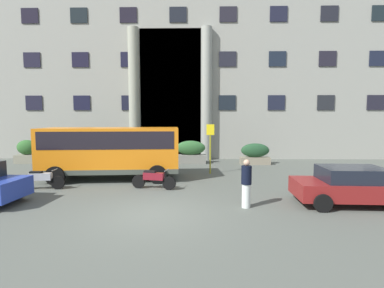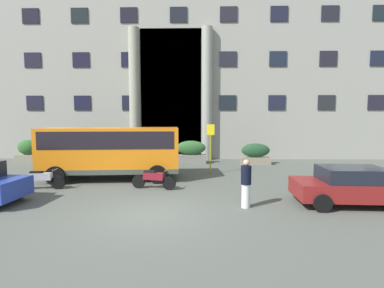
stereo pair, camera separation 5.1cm
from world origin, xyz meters
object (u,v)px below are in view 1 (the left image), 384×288
bus_stop_sign (210,143)px  hedge_planter_east (145,154)px  motorcycle_near_kerb (39,179)px  hedge_planter_far_east (191,152)px  pedestrian_man_crossing (246,183)px  hedge_planter_entrance_right (255,154)px  hedge_planter_entrance_left (89,152)px  scooter_by_planter (153,179)px  orange_minibus (112,148)px  hedge_planter_far_west (27,152)px  white_taxi_kerbside (352,185)px

bus_stop_sign → hedge_planter_east: size_ratio=1.35×
motorcycle_near_kerb → hedge_planter_east: bearing=60.1°
hedge_planter_far_east → pedestrian_man_crossing: bearing=-77.5°
hedge_planter_entrance_right → hedge_planter_entrance_left: (-11.69, 0.40, 0.08)m
hedge_planter_east → scooter_by_planter: size_ratio=1.03×
hedge_planter_east → pedestrian_man_crossing: bearing=-60.3°
orange_minibus → hedge_planter_far_east: bearing=48.0°
motorcycle_near_kerb → bus_stop_sign: bearing=22.1°
bus_stop_sign → hedge_planter_far_west: bearing=163.9°
hedge_planter_entrance_right → hedge_planter_east: bearing=-178.0°
hedge_planter_east → pedestrian_man_crossing: pedestrian_man_crossing is taller
hedge_planter_entrance_right → pedestrian_man_crossing: bearing=-103.1°
white_taxi_kerbside → bus_stop_sign: bearing=132.5°
hedge_planter_east → hedge_planter_far_west: 8.51m
orange_minibus → bus_stop_sign: bus_stop_sign is taller
hedge_planter_entrance_left → hedge_planter_far_west: 4.42m
hedge_planter_east → pedestrian_man_crossing: 10.79m
orange_minibus → hedge_planter_entrance_left: 6.33m
scooter_by_planter → bus_stop_sign: bearing=64.6°
white_taxi_kerbside → pedestrian_man_crossing: bearing=-171.9°
pedestrian_man_crossing → orange_minibus: bearing=117.0°
hedge_planter_entrance_right → hedge_planter_entrance_left: 11.69m
bus_stop_sign → hedge_planter_east: bearing=143.8°
motorcycle_near_kerb → pedestrian_man_crossing: 9.06m
hedge_planter_far_east → hedge_planter_entrance_left: size_ratio=1.01×
hedge_planter_east → pedestrian_man_crossing: size_ratio=1.22×
orange_minibus → motorcycle_near_kerb: bearing=-143.5°
hedge_planter_east → motorcycle_near_kerb: 7.76m
hedge_planter_far_west → pedestrian_man_crossing: (13.85, -9.89, 0.07)m
hedge_planter_entrance_left → white_taxi_kerbside: size_ratio=0.51×
orange_minibus → pedestrian_man_crossing: 7.77m
white_taxi_kerbside → hedge_planter_east: bearing=138.1°
hedge_planter_entrance_right → scooter_by_planter: 9.25m
bus_stop_sign → motorcycle_near_kerb: 8.71m
hedge_planter_entrance_left → hedge_planter_far_west: size_ratio=1.28×
hedge_planter_east → white_taxi_kerbside: (9.25, -8.96, 0.01)m
hedge_planter_far_west → scooter_by_planter: (10.13, -7.31, -0.34)m
hedge_planter_far_east → hedge_planter_entrance_right: bearing=-4.2°
hedge_planter_east → hedge_planter_far_east: hedge_planter_far_east is taller
orange_minibus → hedge_planter_entrance_left: (-3.27, 5.36, -0.83)m
hedge_planter_far_east → scooter_by_planter: bearing=-101.6°
bus_stop_sign → hedge_planter_entrance_left: (-8.44, 3.86, -0.96)m
hedge_planter_east → hedge_planter_far_east: bearing=10.8°
bus_stop_sign → scooter_by_planter: size_ratio=1.39×
hedge_planter_east → hedge_planter_far_east: (3.15, 0.60, 0.07)m
pedestrian_man_crossing → white_taxi_kerbside: bearing=-19.9°
hedge_planter_entrance_left → pedestrian_man_crossing: (9.44, -10.04, 0.09)m
hedge_planter_far_east → white_taxi_kerbside: bearing=-57.5°
hedge_planter_entrance_left → pedestrian_man_crossing: bearing=-46.8°
hedge_planter_east → hedge_planter_entrance_right: (7.60, 0.27, -0.00)m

